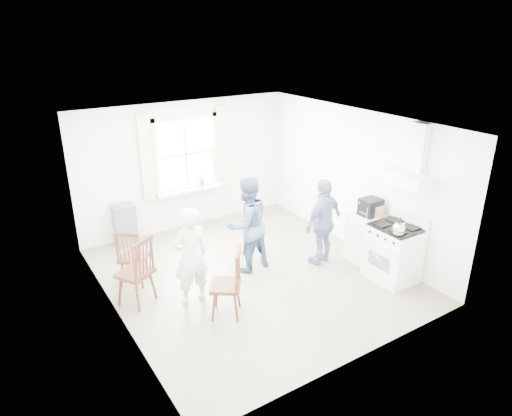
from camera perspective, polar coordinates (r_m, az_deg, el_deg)
The scene contains 16 objects.
room_shell at distance 7.28m, azimuth -0.61°, elevation 0.55°, with size 4.62×5.12×2.64m.
window_assembly at distance 9.29m, azimuth -8.70°, elevation 6.12°, with size 1.88×0.24×1.70m.
range_hood at distance 7.46m, azimuth 18.80°, elevation 4.76°, with size 0.45×0.76×0.94m.
shelf_unit at distance 9.09m, azimuth -16.06°, elevation -1.98°, with size 0.40×0.30×0.80m, color slate.
gas_stove at distance 7.85m, azimuth 16.80°, elevation -5.32°, with size 0.68×0.76×1.12m.
kettle at distance 7.34m, azimuth 17.42°, elevation -2.48°, with size 0.20×0.20×0.28m.
low_cabinet at distance 8.32m, azimuth 13.51°, elevation -3.61°, with size 0.50×0.55×0.90m, color white.
stereo_stack at distance 8.05m, azimuth 14.13°, elevation 0.11°, with size 0.34×0.30×0.30m.
cardboard_box at distance 8.05m, azimuth 14.42°, elevation -0.31°, with size 0.32×0.23×0.20m, color tan.
windsor_chair_a at distance 6.97m, azimuth -14.28°, elevation -6.90°, with size 0.63×0.63×1.10m.
windsor_chair_b at distance 7.53m, azimuth -15.48°, elevation -5.38°, with size 0.58×0.57×0.99m.
windsor_chair_c at distance 6.55m, azimuth -2.85°, elevation -8.48°, with size 0.60×0.61×1.05m.
person_left at distance 6.84m, azimuth -8.18°, elevation -6.03°, with size 0.56×0.56×1.54m, color silver.
person_mid at distance 7.67m, azimuth -1.13°, elevation -2.06°, with size 0.81×0.81×1.67m, color #486186.
person_right at distance 7.98m, azimuth 8.42°, elevation -1.72°, with size 0.92×0.92×1.57m, color navy.
potted_plant at distance 9.45m, azimuth -6.80°, elevation 3.72°, with size 0.19×0.19×0.35m, color #2E6831.
Camera 1 is at (-3.59, -5.75, 3.95)m, focal length 32.00 mm.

